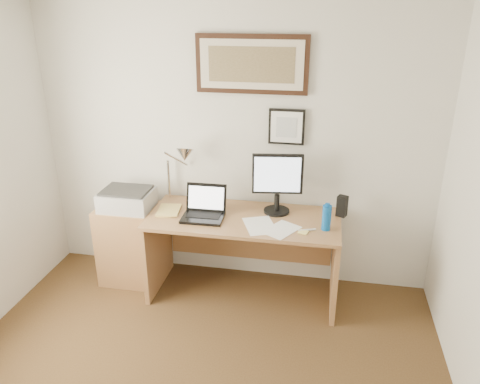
% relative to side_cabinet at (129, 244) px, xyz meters
% --- Properties ---
extents(wall_back, '(3.50, 0.02, 2.50)m').
position_rel_side_cabinet_xyz_m(wall_back, '(0.92, 0.32, 0.89)').
color(wall_back, silver).
rests_on(wall_back, ground).
extents(side_cabinet, '(0.50, 0.40, 0.73)m').
position_rel_side_cabinet_xyz_m(side_cabinet, '(0.00, 0.00, 0.00)').
color(side_cabinet, '#91633C').
rests_on(side_cabinet, floor).
extents(water_bottle, '(0.07, 0.07, 0.20)m').
position_rel_side_cabinet_xyz_m(water_bottle, '(1.75, -0.15, 0.49)').
color(water_bottle, '#0D54AB').
rests_on(water_bottle, desk).
extents(bottle_cap, '(0.04, 0.04, 0.02)m').
position_rel_side_cabinet_xyz_m(bottle_cap, '(1.75, -0.15, 0.60)').
color(bottle_cap, '#0D54AB').
rests_on(bottle_cap, water_bottle).
extents(speaker, '(0.10, 0.09, 0.18)m').
position_rel_side_cabinet_xyz_m(speaker, '(1.87, 0.13, 0.47)').
color(speaker, black).
rests_on(speaker, desk).
extents(paper_sheet_a, '(0.33, 0.39, 0.00)m').
position_rel_side_cabinet_xyz_m(paper_sheet_a, '(1.23, -0.18, 0.39)').
color(paper_sheet_a, white).
rests_on(paper_sheet_a, desk).
extents(paper_sheet_b, '(0.33, 0.36, 0.00)m').
position_rel_side_cabinet_xyz_m(paper_sheet_b, '(1.40, -0.22, 0.39)').
color(paper_sheet_b, white).
rests_on(paper_sheet_b, desk).
extents(sticky_pad, '(0.09, 0.09, 0.01)m').
position_rel_side_cabinet_xyz_m(sticky_pad, '(1.58, -0.24, 0.39)').
color(sticky_pad, '#FFED78').
rests_on(sticky_pad, desk).
extents(marker_pen, '(0.14, 0.06, 0.02)m').
position_rel_side_cabinet_xyz_m(marker_pen, '(1.60, -0.20, 0.39)').
color(marker_pen, white).
rests_on(marker_pen, desk).
extents(book, '(0.22, 0.28, 0.02)m').
position_rel_side_cabinet_xyz_m(book, '(0.33, -0.07, 0.39)').
color(book, '#D7BA65').
rests_on(book, desk).
extents(desk, '(1.60, 0.70, 0.75)m').
position_rel_side_cabinet_xyz_m(desk, '(1.07, 0.04, 0.15)').
color(desk, '#91633C').
rests_on(desk, floor).
extents(laptop, '(0.34, 0.30, 0.26)m').
position_rel_side_cabinet_xyz_m(laptop, '(0.74, -0.10, 0.44)').
color(laptop, black).
rests_on(laptop, desk).
extents(lcd_monitor, '(0.42, 0.22, 0.52)m').
position_rel_side_cabinet_xyz_m(lcd_monitor, '(1.33, 0.10, 0.68)').
color(lcd_monitor, black).
rests_on(lcd_monitor, desk).
extents(printer, '(0.44, 0.34, 0.18)m').
position_rel_side_cabinet_xyz_m(printer, '(0.03, -0.01, 0.45)').
color(printer, '#ADADAF').
rests_on(printer, side_cabinet).
extents(desk_lamp, '(0.29, 0.27, 0.53)m').
position_rel_side_cabinet_xyz_m(desk_lamp, '(0.51, 0.13, 0.82)').
color(desk_lamp, silver).
rests_on(desk_lamp, desk).
extents(picture_large, '(0.92, 0.04, 0.47)m').
position_rel_side_cabinet_xyz_m(picture_large, '(1.07, 0.29, 1.59)').
color(picture_large, black).
rests_on(picture_large, wall_back).
extents(picture_small, '(0.30, 0.03, 0.30)m').
position_rel_side_cabinet_xyz_m(picture_small, '(1.37, 0.29, 1.09)').
color(picture_small, black).
rests_on(picture_small, wall_back).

